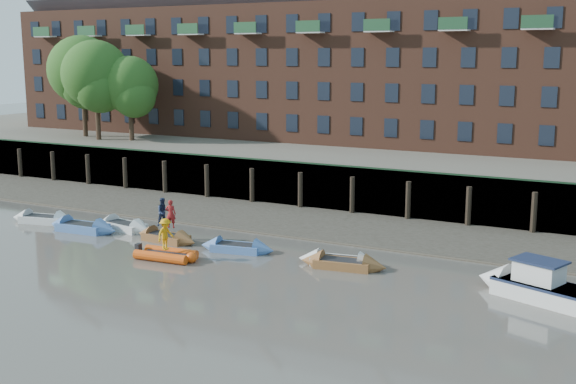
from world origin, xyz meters
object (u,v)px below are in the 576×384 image
Objects in this scene: rowboat_0 at (43,219)px; motor_launch at (526,284)px; rib_tender at (168,255)px; person_rib_crew at (166,234)px; rowboat_5 at (339,261)px; person_rower_b at (163,212)px; rowboat_2 at (124,226)px; person_rower_a at (171,214)px; rowboat_4 at (237,248)px; rowboat_3 at (166,238)px; rowboat_1 at (83,227)px; rowboat_6 at (343,264)px.

rowboat_0 is 30.54m from motor_launch.
person_rib_crew is (-0.07, -0.08, 1.15)m from rib_tender.
rowboat_5 is 2.66× the size of person_rower_b.
person_rower_a reaches higher than rowboat_2.
rowboat_0 reaches higher than rowboat_4.
rowboat_3 is 2.63× the size of person_rib_crew.
rib_tender is (-2.43, -3.08, 0.04)m from rowboat_4.
rowboat_1 is 1.14× the size of rowboat_3.
rib_tender is 3.99m from person_rower_a.
rowboat_6 is 2.74× the size of person_rib_crew.
rowboat_2 is at bearing 166.98° from rowboat_5.
rowboat_4 reaches higher than rib_tender.
rowboat_6 is (17.48, 0.34, -0.02)m from rowboat_1.
rowboat_3 is at bearing -88.97° from person_rower_b.
person_rower_b reaches higher than person_rib_crew.
motor_launch is 3.57× the size of person_rower_a.
rowboat_4 is 0.75× the size of motor_launch.
rowboat_0 reaches higher than rowboat_5.
motor_launch is at bearing -74.33° from person_rib_crew.
rowboat_5 is at bearing 6.25° from rowboat_3.
motor_launch reaches higher than rowboat_1.
rowboat_0 is 1.06× the size of rowboat_5.
rowboat_6 is at bearing -11.50° from rowboat_4.
person_rower_a is 0.98× the size of person_rib_crew.
rowboat_2 is at bearing -2.81° from rowboat_0.
rowboat_3 reaches higher than rowboat_5.
motor_launch is at bearing -9.24° from rowboat_6.
rowboat_0 is at bearing 161.16° from rib_tender.
motor_launch is 20.82m from person_rower_b.
rowboat_3 is at bearing 44.06° from person_rib_crew.
rowboat_2 is 0.80× the size of motor_launch.
person_rower_a is (-2.09, 3.08, 1.43)m from rib_tender.
rowboat_1 is at bearing -14.49° from person_rower_a.
person_rower_b is (-5.16, 0.15, 1.48)m from rowboat_4.
rowboat_3 is 11.38m from rowboat_6.
rowboat_2 is at bearing 113.19° from person_rower_b.
rowboat_1 is at bearing 172.76° from rowboat_6.
rowboat_0 is at bearing 19.05° from motor_launch.
rowboat_2 is 9.00m from rowboat_4.
rowboat_1 is 0.85× the size of motor_launch.
rowboat_4 is 6.52m from rowboat_6.
person_rower_a is at bearing 119.50° from rib_tender.
motor_launch is at bearing -3.48° from rowboat_1.
person_rower_a reaches higher than rowboat_5.
person_rower_b is (5.80, 0.65, 1.45)m from rowboat_1.
rowboat_6 is at bearing -49.05° from rowboat_5.
rowboat_0 is 21.02m from rowboat_5.
rowboat_6 is at bearing -64.89° from person_rib_crew.
rowboat_2 reaches higher than rowboat_6.
rowboat_3 is at bearing -5.37° from rowboat_2.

